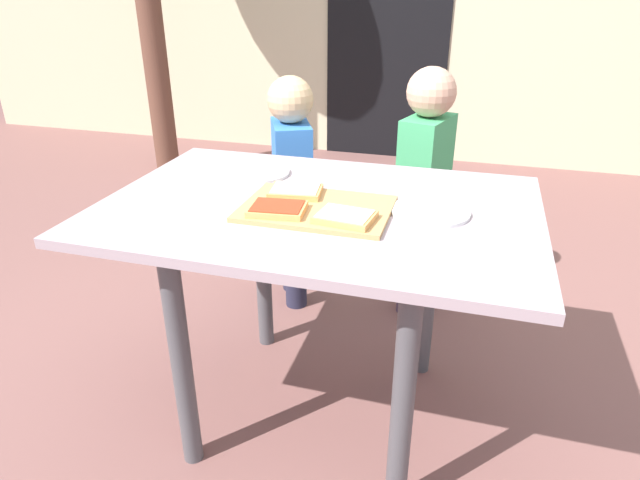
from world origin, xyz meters
TOP-DOWN VIEW (x-y plane):
  - ground_plane at (0.00, 0.00)m, footprint 16.00×16.00m
  - house_door at (-0.32, 2.89)m, footprint 0.90×0.02m
  - dining_table at (0.00, 0.00)m, footprint 1.18×0.80m
  - cutting_board at (0.01, -0.05)m, footprint 0.39×0.27m
  - pizza_slice_near_left at (-0.08, -0.12)m, footprint 0.15×0.12m
  - pizza_slice_far_left at (-0.07, 0.02)m, footprint 0.16×0.13m
  - pizza_slice_near_right at (0.10, -0.12)m, footprint 0.15×0.12m
  - plate_white_left at (-0.26, 0.19)m, footprint 0.21×0.21m
  - plate_white_right at (0.30, 0.02)m, footprint 0.21×0.21m
  - child_left at (-0.30, 0.65)m, footprint 0.23×0.28m
  - child_right at (0.22, 0.74)m, footprint 0.20×0.27m

SIDE VIEW (x-z plane):
  - ground_plane at x=0.00m, z-range 0.00..0.00m
  - child_left at x=-0.30m, z-range 0.08..1.03m
  - child_right at x=0.22m, z-range 0.08..1.08m
  - dining_table at x=0.00m, z-range 0.26..0.98m
  - plate_white_left at x=-0.26m, z-range 0.72..0.73m
  - plate_white_right at x=0.30m, z-range 0.72..0.73m
  - cutting_board at x=0.01m, z-range 0.72..0.74m
  - pizza_slice_near_left at x=-0.08m, z-range 0.74..0.76m
  - pizza_slice_far_left at x=-0.07m, z-range 0.74..0.76m
  - pizza_slice_near_right at x=0.10m, z-range 0.74..0.76m
  - house_door at x=-0.32m, z-range 0.00..2.00m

